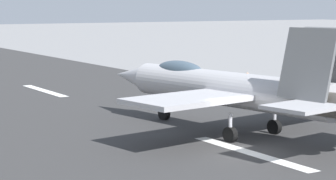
# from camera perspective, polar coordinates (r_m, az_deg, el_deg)

# --- Properties ---
(ground_plane) EXTENTS (400.00, 400.00, 0.00)m
(ground_plane) POSITION_cam_1_polar(r_m,az_deg,el_deg) (30.16, 6.60, -5.27)
(ground_plane) COLOR gray
(runway_strip) EXTENTS (240.00, 26.00, 0.02)m
(runway_strip) POSITION_cam_1_polar(r_m,az_deg,el_deg) (30.14, 6.62, -5.26)
(runway_strip) COLOR #333333
(runway_strip) RESTS_ON ground
(fighter_jet) EXTENTS (18.02, 13.32, 5.56)m
(fighter_jet) POSITION_cam_1_polar(r_m,az_deg,el_deg) (33.99, 5.17, 0.22)
(fighter_jet) COLOR #AAA9AD
(fighter_jet) RESTS_ON ground
(crew_person) EXTENTS (0.68, 0.38, 1.64)m
(crew_person) POSITION_cam_1_polar(r_m,az_deg,el_deg) (48.95, 6.82, 0.55)
(crew_person) COLOR #1E2338
(crew_person) RESTS_ON ground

